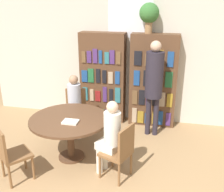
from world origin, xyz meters
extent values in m
cube|color=beige|center=(0.00, 3.29, 1.50)|extent=(6.40, 0.06, 3.00)
cube|color=white|center=(0.00, 3.26, 2.35)|extent=(0.90, 0.01, 1.10)
cube|color=brown|center=(-0.53, 3.10, 0.96)|extent=(0.95, 0.32, 1.92)
cube|color=#4C2D6B|center=(-0.88, 2.93, 0.19)|extent=(0.14, 0.02, 0.25)
cube|color=navy|center=(-0.71, 2.93, 0.20)|extent=(0.13, 0.02, 0.27)
cube|color=#236638|center=(-0.53, 2.93, 0.17)|extent=(0.11, 0.02, 0.23)
cube|color=#4C2D6B|center=(-0.37, 2.93, 0.18)|extent=(0.15, 0.02, 0.23)
cube|color=#4C2D6B|center=(-0.20, 2.93, 0.18)|extent=(0.11, 0.02, 0.24)
cube|color=#2D707A|center=(-0.89, 2.93, 0.62)|extent=(0.11, 0.02, 0.29)
cube|color=tan|center=(-0.74, 2.93, 0.61)|extent=(0.08, 0.02, 0.26)
cube|color=maroon|center=(-0.61, 2.93, 0.59)|extent=(0.11, 0.02, 0.23)
cube|color=#4C2D6B|center=(-0.45, 2.93, 0.64)|extent=(0.08, 0.02, 0.33)
cube|color=black|center=(-0.32, 2.93, 0.62)|extent=(0.08, 0.02, 0.30)
cube|color=#2D707A|center=(-0.18, 2.93, 0.64)|extent=(0.11, 0.02, 0.33)
cube|color=navy|center=(-0.89, 2.93, 1.02)|extent=(0.13, 0.02, 0.25)
cube|color=#236638|center=(-0.75, 2.93, 1.04)|extent=(0.12, 0.02, 0.29)
cube|color=black|center=(-0.60, 2.93, 1.04)|extent=(0.09, 0.02, 0.29)
cube|color=black|center=(-0.46, 2.93, 1.03)|extent=(0.08, 0.02, 0.28)
cube|color=tan|center=(-0.33, 2.93, 1.02)|extent=(0.10, 0.02, 0.25)
cube|color=navy|center=(-0.19, 2.93, 1.03)|extent=(0.10, 0.02, 0.27)
cube|color=brown|center=(-0.90, 2.93, 1.43)|extent=(0.08, 0.02, 0.23)
cube|color=#4C2D6B|center=(-0.78, 2.93, 1.43)|extent=(0.09, 0.02, 0.25)
cube|color=#4C2D6B|center=(-0.65, 2.93, 1.46)|extent=(0.10, 0.02, 0.29)
cube|color=navy|center=(-0.54, 2.93, 1.44)|extent=(0.07, 0.02, 0.27)
cube|color=#2D707A|center=(-0.41, 2.93, 1.43)|extent=(0.09, 0.02, 0.24)
cube|color=#4C2D6B|center=(-0.30, 2.93, 1.45)|extent=(0.10, 0.02, 0.28)
cube|color=brown|center=(-0.17, 2.93, 1.44)|extent=(0.09, 0.02, 0.26)
cube|color=brown|center=(0.53, 3.10, 0.96)|extent=(0.95, 0.32, 1.92)
cube|color=tan|center=(0.19, 2.93, 0.22)|extent=(0.10, 0.02, 0.33)
cube|color=olive|center=(0.32, 2.93, 0.19)|extent=(0.13, 0.02, 0.26)
cube|color=navy|center=(0.47, 2.93, 0.18)|extent=(0.12, 0.02, 0.23)
cube|color=olive|center=(0.61, 2.93, 0.20)|extent=(0.10, 0.02, 0.28)
cube|color=navy|center=(0.74, 2.93, 0.21)|extent=(0.09, 0.02, 0.31)
cube|color=#4C2D6B|center=(0.90, 2.93, 0.20)|extent=(0.10, 0.02, 0.28)
cube|color=brown|center=(0.19, 2.93, 0.63)|extent=(0.10, 0.02, 0.30)
cube|color=black|center=(0.33, 2.93, 0.64)|extent=(0.13, 0.02, 0.32)
cube|color=#4C2D6B|center=(0.47, 2.93, 0.61)|extent=(0.10, 0.02, 0.27)
cube|color=black|center=(0.60, 2.93, 0.64)|extent=(0.11, 0.02, 0.32)
cube|color=tan|center=(0.75, 2.93, 0.63)|extent=(0.11, 0.02, 0.30)
cube|color=olive|center=(0.90, 2.93, 0.62)|extent=(0.11, 0.02, 0.29)
cube|color=navy|center=(0.21, 2.93, 1.05)|extent=(0.12, 0.02, 0.31)
cube|color=black|center=(0.43, 2.93, 1.05)|extent=(0.17, 0.02, 0.32)
cube|color=olive|center=(0.63, 2.93, 1.01)|extent=(0.16, 0.02, 0.23)
cube|color=#236638|center=(0.85, 2.93, 1.05)|extent=(0.14, 0.02, 0.32)
cube|color=black|center=(0.22, 2.93, 1.45)|extent=(0.15, 0.02, 0.28)
cube|color=brown|center=(0.43, 2.93, 1.43)|extent=(0.14, 0.02, 0.23)
cube|color=olive|center=(0.65, 2.93, 1.47)|extent=(0.12, 0.02, 0.32)
cube|color=navy|center=(0.85, 2.93, 1.46)|extent=(0.12, 0.02, 0.30)
cylinder|color=#997047|center=(0.39, 3.10, 2.03)|extent=(0.14, 0.14, 0.23)
sphere|color=#387033|center=(0.39, 3.10, 2.30)|extent=(0.38, 0.38, 0.38)
cylinder|color=brown|center=(-0.68, 1.47, 0.01)|extent=(0.44, 0.44, 0.03)
cylinder|color=brown|center=(-0.68, 1.47, 0.36)|extent=(0.12, 0.12, 0.66)
cylinder|color=brown|center=(-0.68, 1.47, 0.71)|extent=(1.29, 1.29, 0.04)
cube|color=brown|center=(-1.26, 0.77, 0.40)|extent=(0.56, 0.56, 0.04)
cube|color=brown|center=(-1.37, 0.63, 0.65)|extent=(0.33, 0.28, 0.45)
cylinder|color=brown|center=(-1.28, 1.01, 0.19)|extent=(0.04, 0.04, 0.38)
cylinder|color=brown|center=(-1.02, 0.80, 0.19)|extent=(0.04, 0.04, 0.38)
cylinder|color=brown|center=(-1.50, 0.75, 0.19)|extent=(0.04, 0.04, 0.38)
cylinder|color=brown|center=(-1.23, 0.53, 0.19)|extent=(0.04, 0.04, 0.38)
cube|color=brown|center=(-0.91, 2.34, 0.40)|extent=(0.49, 0.49, 0.04)
cube|color=brown|center=(-0.95, 2.52, 0.65)|extent=(0.40, 0.13, 0.45)
cylinder|color=brown|center=(-0.70, 2.22, 0.19)|extent=(0.04, 0.04, 0.38)
cylinder|color=brown|center=(-1.03, 2.14, 0.19)|extent=(0.04, 0.04, 0.38)
cylinder|color=brown|center=(-0.79, 2.55, 0.19)|extent=(0.04, 0.04, 0.38)
cylinder|color=brown|center=(-1.12, 2.47, 0.19)|extent=(0.04, 0.04, 0.38)
cube|color=brown|center=(0.16, 1.14, 0.40)|extent=(0.52, 0.52, 0.04)
cube|color=brown|center=(0.33, 1.07, 0.65)|extent=(0.18, 0.39, 0.45)
cylinder|color=brown|center=(-0.06, 1.04, 0.19)|extent=(0.04, 0.04, 0.38)
cylinder|color=brown|center=(0.06, 1.36, 0.19)|extent=(0.04, 0.04, 0.38)
cylinder|color=brown|center=(0.25, 0.92, 0.19)|extent=(0.04, 0.04, 0.38)
cylinder|color=brown|center=(0.38, 1.23, 0.19)|extent=(0.04, 0.04, 0.38)
cube|color=#B2B7C6|center=(-0.87, 2.21, 0.48)|extent=(0.33, 0.37, 0.12)
cylinder|color=#B2B7C6|center=(-0.89, 2.29, 0.79)|extent=(0.25, 0.25, 0.50)
sphere|color=#A37A5B|center=(-0.89, 2.29, 1.13)|extent=(0.17, 0.17, 0.17)
cylinder|color=#B2B7C6|center=(-0.78, 2.12, 0.21)|extent=(0.10, 0.10, 0.42)
cylinder|color=#B2B7C6|center=(-0.91, 2.08, 0.21)|extent=(0.10, 0.10, 0.42)
cube|color=silver|center=(0.03, 1.19, 0.48)|extent=(0.39, 0.35, 0.12)
cylinder|color=silver|center=(0.10, 1.16, 0.79)|extent=(0.25, 0.25, 0.50)
sphere|color=#DBB293|center=(0.10, 1.16, 1.13)|extent=(0.17, 0.17, 0.17)
cylinder|color=silver|center=(-0.10, 1.17, 0.21)|extent=(0.10, 0.10, 0.42)
cylinder|color=silver|center=(-0.05, 1.29, 0.21)|extent=(0.10, 0.10, 0.42)
cylinder|color=#28232D|center=(0.50, 2.59, 0.40)|extent=(0.10, 0.10, 0.80)
cylinder|color=#28232D|center=(0.65, 2.59, 0.40)|extent=(0.10, 0.10, 0.80)
cylinder|color=#28232D|center=(0.58, 2.59, 1.23)|extent=(0.33, 0.33, 0.86)
sphere|color=tan|center=(0.58, 2.59, 1.76)|extent=(0.20, 0.20, 0.20)
cylinder|color=#28232D|center=(0.68, 2.88, 1.44)|extent=(0.07, 0.30, 0.07)
cube|color=silver|center=(-0.60, 1.32, 0.75)|extent=(0.24, 0.18, 0.03)
camera|label=1|loc=(0.83, -2.14, 2.54)|focal=42.00mm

